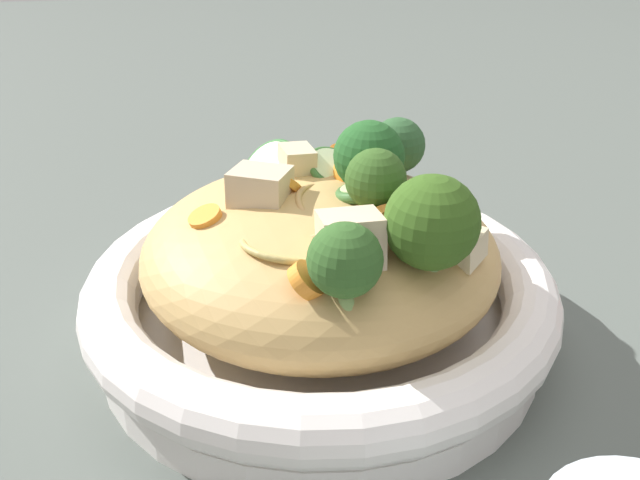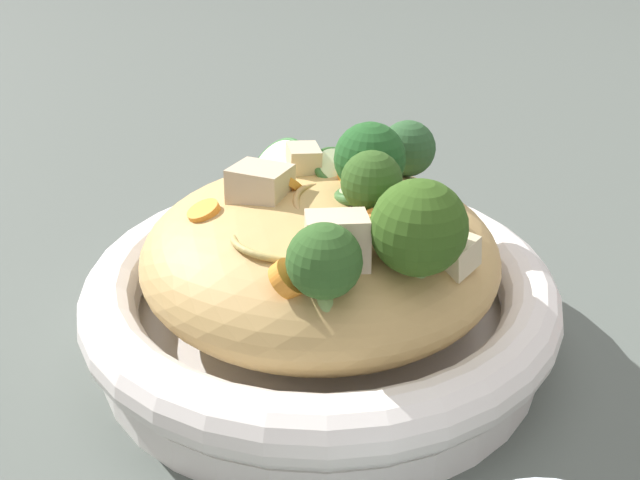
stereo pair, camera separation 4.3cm
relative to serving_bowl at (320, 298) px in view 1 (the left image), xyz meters
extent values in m
plane|color=#515953|center=(0.00, 0.00, -0.03)|extent=(3.00, 3.00, 0.00)
cylinder|color=white|center=(0.00, 0.00, -0.02)|extent=(0.28, 0.28, 0.02)
torus|color=white|center=(0.00, 0.00, 0.01)|extent=(0.30, 0.30, 0.04)
ellipsoid|color=tan|center=(0.00, 0.00, 0.03)|extent=(0.22, 0.22, 0.09)
torus|color=tan|center=(0.01, -0.01, 0.07)|extent=(0.07, 0.07, 0.03)
torus|color=tan|center=(-0.02, 0.02, 0.06)|extent=(0.06, 0.06, 0.02)
torus|color=tan|center=(-0.01, -0.02, 0.07)|extent=(0.07, 0.08, 0.02)
torus|color=tan|center=(-0.02, -0.04, 0.06)|extent=(0.08, 0.08, 0.02)
cone|color=#A4BF79|center=(0.03, -0.02, 0.07)|extent=(0.02, 0.02, 0.02)
sphere|color=#30541F|center=(0.03, -0.02, 0.09)|extent=(0.04, 0.04, 0.04)
cone|color=#9CBC74|center=(0.05, -0.07, 0.06)|extent=(0.03, 0.03, 0.02)
sphere|color=#32551A|center=(0.05, -0.07, 0.09)|extent=(0.07, 0.07, 0.05)
cone|color=#A2BA7B|center=(0.06, 0.05, 0.06)|extent=(0.02, 0.02, 0.02)
sphere|color=#2C532D|center=(0.06, 0.05, 0.09)|extent=(0.05, 0.05, 0.04)
cone|color=#A3BB77|center=(0.03, 0.00, 0.07)|extent=(0.03, 0.03, 0.02)
sphere|color=#215423|center=(0.03, 0.00, 0.10)|extent=(0.06, 0.06, 0.04)
cone|color=#9FC26F|center=(0.00, -0.09, 0.06)|extent=(0.03, 0.03, 0.02)
sphere|color=#2E5522|center=(0.00, -0.09, 0.08)|extent=(0.05, 0.05, 0.04)
cylinder|color=orange|center=(-0.02, 0.01, 0.08)|extent=(0.04, 0.04, 0.02)
cylinder|color=orange|center=(0.03, 0.02, 0.08)|extent=(0.04, 0.03, 0.03)
cylinder|color=orange|center=(0.03, -0.04, 0.07)|extent=(0.03, 0.02, 0.02)
cylinder|color=orange|center=(-0.07, -0.01, 0.07)|extent=(0.03, 0.03, 0.01)
cylinder|color=orange|center=(0.03, 0.08, 0.06)|extent=(0.04, 0.04, 0.02)
cylinder|color=orange|center=(-0.02, -0.08, 0.07)|extent=(0.02, 0.03, 0.02)
cylinder|color=beige|center=(-0.03, 0.05, 0.07)|extent=(0.05, 0.05, 0.03)
torus|color=#2C662C|center=(-0.03, 0.05, 0.07)|extent=(0.05, 0.06, 0.03)
cylinder|color=beige|center=(0.03, -0.01, 0.08)|extent=(0.04, 0.04, 0.01)
torus|color=#396630|center=(0.03, -0.01, 0.08)|extent=(0.05, 0.05, 0.02)
cylinder|color=beige|center=(0.01, 0.03, 0.08)|extent=(0.04, 0.04, 0.02)
torus|color=#33642C|center=(0.01, 0.03, 0.08)|extent=(0.05, 0.05, 0.02)
cube|color=beige|center=(-0.04, 0.00, 0.08)|extent=(0.04, 0.04, 0.03)
cube|color=beige|center=(0.07, -0.06, 0.06)|extent=(0.04, 0.04, 0.02)
cube|color=beige|center=(0.01, -0.06, 0.08)|extent=(0.03, 0.03, 0.03)
cube|color=beige|center=(-0.01, 0.04, 0.08)|extent=(0.02, 0.03, 0.02)
camera|label=1|loc=(-0.05, -0.38, 0.24)|focal=38.65mm
camera|label=2|loc=(-0.01, -0.38, 0.24)|focal=38.65mm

